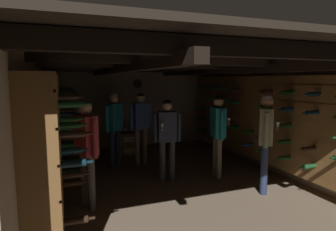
# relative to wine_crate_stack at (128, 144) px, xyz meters

# --- Properties ---
(ground_plane) EXTENTS (8.40, 8.40, 0.00)m
(ground_plane) POSITION_rel_wine_crate_stack_xyz_m (0.34, -2.24, -0.30)
(ground_plane) COLOR #7A6651
(room_shell) EXTENTS (4.72, 6.52, 2.41)m
(room_shell) POSITION_rel_wine_crate_stack_xyz_m (0.34, -1.97, 1.12)
(room_shell) COLOR gray
(room_shell) RESTS_ON ground_plane
(wine_crate_stack) EXTENTS (0.52, 0.35, 0.60)m
(wine_crate_stack) POSITION_rel_wine_crate_stack_xyz_m (0.00, 0.00, 0.00)
(wine_crate_stack) COLOR brown
(wine_crate_stack) RESTS_ON ground_plane
(display_bottle) EXTENTS (0.08, 0.08, 0.35)m
(display_bottle) POSITION_rel_wine_crate_stack_xyz_m (-0.09, -0.01, 0.44)
(display_bottle) COLOR black
(display_bottle) RESTS_ON wine_crate_stack
(person_host_center) EXTENTS (0.53, 0.33, 1.60)m
(person_host_center) POSITION_rel_wine_crate_stack_xyz_m (0.28, -2.17, 0.66)
(person_host_center) COLOR #2D2D33
(person_host_center) RESTS_ON ground_plane
(person_guest_mid_left) EXTENTS (0.42, 0.49, 1.69)m
(person_guest_mid_left) POSITION_rel_wine_crate_stack_xyz_m (-1.28, -2.82, 0.73)
(person_guest_mid_left) COLOR #4C473D
(person_guest_mid_left) RESTS_ON ground_plane
(person_guest_mid_right) EXTENTS (0.33, 0.53, 1.66)m
(person_guest_mid_right) POSITION_rel_wine_crate_stack_xyz_m (1.31, -2.30, 0.71)
(person_guest_mid_right) COLOR brown
(person_guest_mid_right) RESTS_ON ground_plane
(person_guest_rear_center) EXTENTS (0.54, 0.36, 1.68)m
(person_guest_rear_center) POSITION_rel_wine_crate_stack_xyz_m (0.10, -0.89, 0.72)
(person_guest_rear_center) COLOR brown
(person_guest_rear_center) RESTS_ON ground_plane
(person_guest_near_right) EXTENTS (0.38, 0.46, 1.74)m
(person_guest_near_right) POSITION_rel_wine_crate_stack_xyz_m (1.68, -3.28, 0.76)
(person_guest_near_right) COLOR #232D4C
(person_guest_near_right) RESTS_ON ground_plane
(person_guest_far_left) EXTENTS (0.44, 0.44, 1.68)m
(person_guest_far_left) POSITION_rel_wine_crate_stack_xyz_m (-0.50, -0.87, 0.72)
(person_guest_far_left) COLOR #232D4C
(person_guest_far_left) RESTS_ON ground_plane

